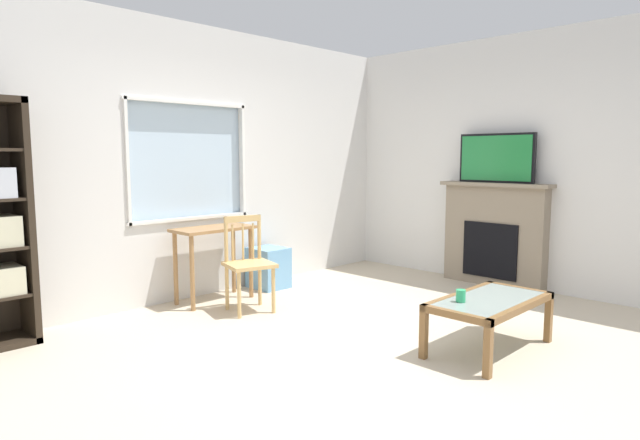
# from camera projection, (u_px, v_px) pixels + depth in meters

# --- Properties ---
(ground) EXTENTS (6.38, 5.49, 0.02)m
(ground) POSITION_uv_depth(u_px,v_px,m) (359.00, 347.00, 4.20)
(ground) COLOR beige
(wall_back_with_window) EXTENTS (5.38, 0.15, 2.79)m
(wall_back_with_window) POSITION_uv_depth(u_px,v_px,m) (197.00, 163.00, 5.60)
(wall_back_with_window) COLOR silver
(wall_back_with_window) RESTS_ON ground
(wall_right) EXTENTS (0.12, 4.69, 2.79)m
(wall_right) POSITION_uv_depth(u_px,v_px,m) (521.00, 162.00, 5.98)
(wall_right) COLOR silver
(wall_right) RESTS_ON ground
(desk_under_window) EXTENTS (0.80, 0.40, 0.76)m
(desk_under_window) POSITION_uv_depth(u_px,v_px,m) (214.00, 242.00, 5.42)
(desk_under_window) COLOR #A37547
(desk_under_window) RESTS_ON ground
(wooden_chair) EXTENTS (0.51, 0.50, 0.90)m
(wooden_chair) POSITION_uv_depth(u_px,v_px,m) (248.00, 263.00, 5.10)
(wooden_chair) COLOR tan
(wooden_chair) RESTS_ON ground
(plastic_drawer_unit) EXTENTS (0.35, 0.40, 0.45)m
(plastic_drawer_unit) POSITION_uv_depth(u_px,v_px,m) (268.00, 268.00, 6.03)
(plastic_drawer_unit) COLOR #72ADDB
(plastic_drawer_unit) RESTS_ON ground
(fireplace) EXTENTS (0.26, 1.27, 1.17)m
(fireplace) POSITION_uv_depth(u_px,v_px,m) (494.00, 234.00, 6.11)
(fireplace) COLOR gray
(fireplace) RESTS_ON ground
(tv) EXTENTS (0.06, 0.87, 0.55)m
(tv) POSITION_uv_depth(u_px,v_px,m) (496.00, 158.00, 5.99)
(tv) COLOR black
(tv) RESTS_ON fireplace
(coffee_table) EXTENTS (1.04, 0.55, 0.40)m
(coffee_table) POSITION_uv_depth(u_px,v_px,m) (490.00, 306.00, 4.06)
(coffee_table) COLOR #8C9E99
(coffee_table) RESTS_ON ground
(sippy_cup) EXTENTS (0.07, 0.07, 0.09)m
(sippy_cup) POSITION_uv_depth(u_px,v_px,m) (461.00, 296.00, 3.95)
(sippy_cup) COLOR #33B770
(sippy_cup) RESTS_ON coffee_table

